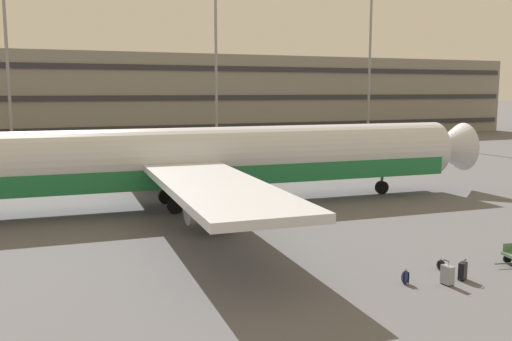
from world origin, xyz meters
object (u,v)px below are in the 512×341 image
object	(u,v)px
backpack_small	(441,265)
backpack_scuffed	(405,277)
suitcase_silver	(463,271)
suitcase_black	(447,275)
airliner	(185,161)

from	to	relation	value
backpack_small	backpack_scuffed	bearing A→B (deg)	-160.36
suitcase_silver	suitcase_black	bearing A→B (deg)	-166.01
suitcase_silver	airliner	bearing A→B (deg)	110.11
backpack_scuffed	backpack_small	bearing A→B (deg)	19.64
airliner	suitcase_silver	world-z (taller)	airliner
airliner	suitcase_silver	bearing A→B (deg)	-69.89
suitcase_black	suitcase_silver	world-z (taller)	suitcase_black
suitcase_black	suitcase_silver	distance (m)	0.95
airliner	backpack_small	distance (m)	17.01
suitcase_silver	backpack_scuffed	world-z (taller)	suitcase_silver
airliner	suitcase_silver	distance (m)	18.16
suitcase_silver	backpack_scuffed	bearing A→B (deg)	168.55
suitcase_black	backpack_scuffed	world-z (taller)	suitcase_black
airliner	backpack_small	xyz separation A→B (m)	(6.27, -15.58, -2.69)
suitcase_black	airliner	bearing A→B (deg)	107.07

